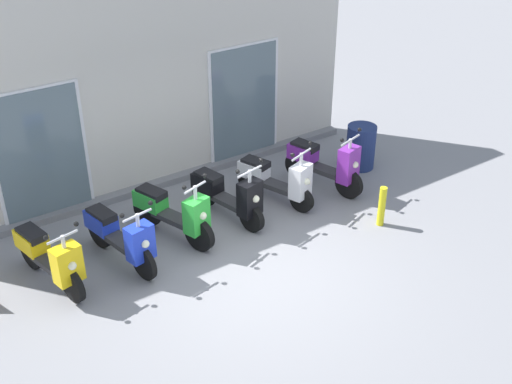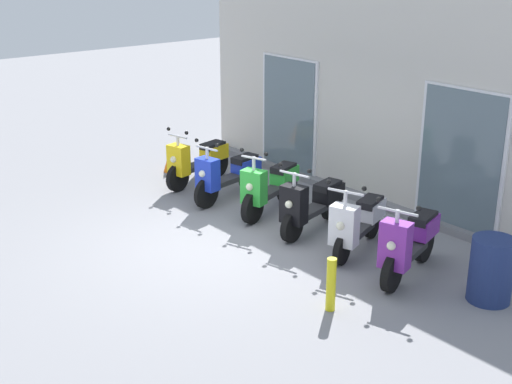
{
  "view_description": "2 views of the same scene",
  "coord_description": "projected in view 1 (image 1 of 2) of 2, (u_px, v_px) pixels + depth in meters",
  "views": [
    {
      "loc": [
        -4.35,
        -6.47,
        5.85
      ],
      "look_at": [
        0.51,
        0.63,
        0.88
      ],
      "focal_mm": 45.57,
      "sensor_mm": 36.0,
      "label": 1
    },
    {
      "loc": [
        7.7,
        -5.72,
        4.28
      ],
      "look_at": [
        -0.11,
        0.76,
        0.64
      ],
      "focal_mm": 48.35,
      "sensor_mm": 36.0,
      "label": 2
    }
  ],
  "objects": [
    {
      "name": "ground_plane",
      "position": [
        251.0,
        270.0,
        9.68
      ],
      "size": [
        40.0,
        40.0,
        0.0
      ],
      "primitive_type": "plane",
      "color": "gray"
    },
    {
      "name": "storefront_facade",
      "position": [
        144.0,
        87.0,
        11.1
      ],
      "size": [
        8.36,
        0.5,
        3.85
      ],
      "color": "beige",
      "rests_on": "ground_plane"
    },
    {
      "name": "scooter_yellow",
      "position": [
        49.0,
        257.0,
        9.17
      ],
      "size": [
        0.65,
        1.61,
        1.17
      ],
      "color": "black",
      "rests_on": "ground_plane"
    },
    {
      "name": "scooter_blue",
      "position": [
        120.0,
        235.0,
        9.62
      ],
      "size": [
        0.65,
        1.68,
        1.2
      ],
      "color": "black",
      "rests_on": "ground_plane"
    },
    {
      "name": "scooter_green",
      "position": [
        173.0,
        212.0,
        10.2
      ],
      "size": [
        0.79,
        1.63,
        1.23
      ],
      "color": "black",
      "rests_on": "ground_plane"
    },
    {
      "name": "scooter_black",
      "position": [
        228.0,
        195.0,
        10.7
      ],
      "size": [
        0.71,
        1.6,
        1.21
      ],
      "color": "black",
      "rests_on": "ground_plane"
    },
    {
      "name": "scooter_white",
      "position": [
        276.0,
        179.0,
        11.16
      ],
      "size": [
        0.83,
        1.5,
        1.21
      ],
      "color": "black",
      "rests_on": "ground_plane"
    },
    {
      "name": "scooter_purple",
      "position": [
        325.0,
        164.0,
        11.58
      ],
      "size": [
        0.78,
        1.6,
        1.24
      ],
      "color": "black",
      "rests_on": "ground_plane"
    },
    {
      "name": "curb_bollard",
      "position": [
        382.0,
        206.0,
        10.59
      ],
      "size": [
        0.12,
        0.12,
        0.7
      ],
      "primitive_type": "cylinder",
      "color": "yellow",
      "rests_on": "ground_plane"
    },
    {
      "name": "trash_bin",
      "position": [
        361.0,
        147.0,
        12.33
      ],
      "size": [
        0.55,
        0.55,
        0.85
      ],
      "primitive_type": "cylinder",
      "color": "navy",
      "rests_on": "ground_plane"
    }
  ]
}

